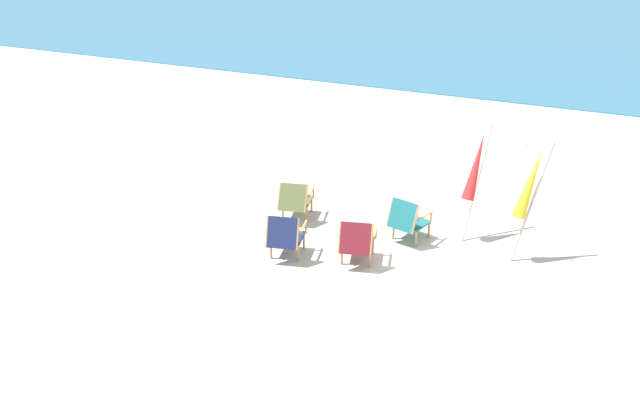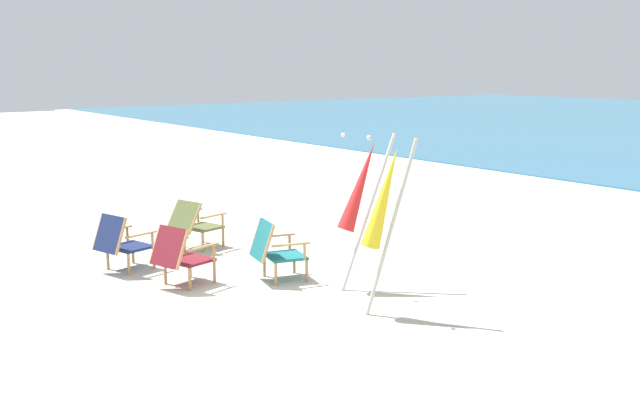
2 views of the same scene
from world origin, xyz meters
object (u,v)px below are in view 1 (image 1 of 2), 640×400
(beach_chair_far_center, at_px, (408,219))
(beach_chair_front_right, at_px, (295,199))
(beach_chair_front_left, at_px, (285,235))
(umbrella_furled_yellow, at_px, (530,184))
(beach_chair_mid_center, at_px, (357,241))
(umbrella_furled_red, at_px, (476,168))

(beach_chair_far_center, bearing_deg, beach_chair_front_right, -178.28)
(beach_chair_front_right, relative_size, beach_chair_front_left, 1.10)
(beach_chair_far_center, distance_m, beach_chair_front_left, 2.19)
(beach_chair_far_center, distance_m, umbrella_furled_yellow, 2.14)
(beach_chair_mid_center, relative_size, beach_chair_front_right, 0.93)
(beach_chair_mid_center, height_order, beach_chair_front_left, beach_chair_front_left)
(beach_chair_front_right, bearing_deg, beach_chair_mid_center, -32.01)
(beach_chair_front_left, distance_m, umbrella_furled_red, 3.47)
(beach_chair_far_center, distance_m, umbrella_furled_red, 1.46)
(umbrella_furled_yellow, bearing_deg, beach_chair_mid_center, -150.78)
(umbrella_furled_red, bearing_deg, beach_chair_far_center, -144.37)
(beach_chair_front_right, relative_size, umbrella_furled_red, 0.45)
(umbrella_furled_yellow, bearing_deg, beach_chair_front_right, -176.03)
(beach_chair_mid_center, height_order, umbrella_furled_red, umbrella_furled_red)
(beach_chair_front_left, xyz_separation_m, umbrella_furled_red, (2.58, 2.14, 0.88))
(beach_chair_mid_center, height_order, umbrella_furled_yellow, umbrella_furled_yellow)
(beach_chair_mid_center, xyz_separation_m, umbrella_furled_red, (1.43, 1.80, 0.88))
(beach_chair_front_left, bearing_deg, umbrella_furled_yellow, 25.41)
(beach_chair_front_right, bearing_deg, umbrella_furled_yellow, 3.97)
(beach_chair_front_right, xyz_separation_m, umbrella_furled_red, (3.13, 0.74, 0.89))
(beach_chair_mid_center, height_order, beach_chair_far_center, beach_chair_far_center)
(beach_chair_front_right, distance_m, beach_chair_front_left, 1.51)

